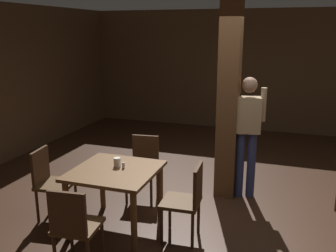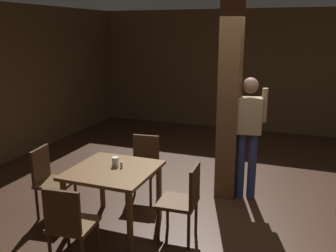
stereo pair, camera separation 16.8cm
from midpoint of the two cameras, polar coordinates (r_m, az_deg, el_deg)
ground_plane at (r=5.08m, az=7.52°, el=-13.03°), size 10.80×10.80×0.00m
wall_back at (r=9.00m, az=14.57°, el=8.07°), size 8.00×0.10×2.80m
pillar at (r=5.20m, az=10.25°, el=3.90°), size 0.28×0.28×2.80m
dining_table at (r=4.49m, az=-7.24°, el=-7.93°), size 0.96×0.96×0.75m
chair_north at (r=5.26m, az=-2.81°, el=-5.87°), size 0.46×0.46×0.89m
chair_west at (r=4.99m, az=-16.64°, el=-7.63°), size 0.47×0.47×0.89m
chair_south at (r=3.86m, az=-13.57°, el=-14.19°), size 0.46×0.46×0.89m
chair_east at (r=4.26m, az=3.65°, el=-10.98°), size 0.44×0.44×0.89m
napkin_cup at (r=4.51m, az=-6.96°, el=-5.41°), size 0.08×0.08×0.11m
salt_shaker at (r=4.46m, az=-6.03°, el=-5.90°), size 0.03×0.03×0.07m
standing_person at (r=5.27m, az=13.03°, el=-0.54°), size 0.47×0.26×1.72m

